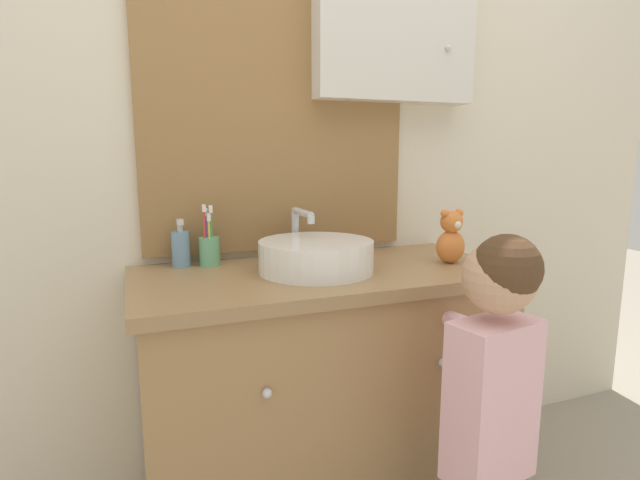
% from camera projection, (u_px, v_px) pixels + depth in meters
% --- Properties ---
extents(wall_back, '(3.20, 0.18, 2.50)m').
position_uv_depth(wall_back, '(299.00, 103.00, 1.65)').
color(wall_back, beige).
rests_on(wall_back, ground_plane).
extents(vanity_counter, '(1.09, 0.53, 0.79)m').
position_uv_depth(vanity_counter, '(324.00, 394.00, 1.53)').
color(vanity_counter, '#A37A4C').
rests_on(vanity_counter, ground_plane).
extents(sink_basin, '(0.33, 0.38, 0.17)m').
position_uv_depth(sink_basin, '(316.00, 255.00, 1.44)').
color(sink_basin, white).
rests_on(sink_basin, vanity_counter).
extents(toothbrush_holder, '(0.06, 0.06, 0.19)m').
position_uv_depth(toothbrush_holder, '(209.00, 249.00, 1.52)').
color(toothbrush_holder, '#66B27F').
rests_on(toothbrush_holder, vanity_counter).
extents(soap_dispenser, '(0.05, 0.05, 0.15)m').
position_uv_depth(soap_dispenser, '(181.00, 248.00, 1.50)').
color(soap_dispenser, '#6B93B2').
rests_on(soap_dispenser, vanity_counter).
extents(child_figure, '(0.23, 0.47, 0.95)m').
position_uv_depth(child_figure, '(491.00, 398.00, 1.16)').
color(child_figure, slate).
rests_on(child_figure, ground_plane).
extents(teddy_bear, '(0.09, 0.08, 0.17)m').
position_uv_depth(teddy_bear, '(451.00, 238.00, 1.55)').
color(teddy_bear, orange).
rests_on(teddy_bear, vanity_counter).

